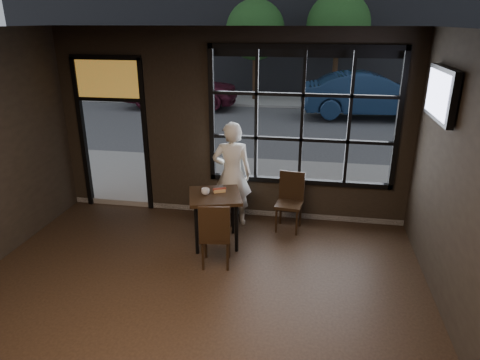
% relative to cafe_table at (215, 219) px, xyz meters
% --- Properties ---
extents(floor, '(6.00, 7.00, 0.02)m').
position_rel_cafe_table_xyz_m(floor, '(0.02, -2.39, -0.42)').
color(floor, black).
rests_on(floor, ground).
extents(ceiling, '(6.00, 7.00, 0.02)m').
position_rel_cafe_table_xyz_m(ceiling, '(0.02, -2.39, 2.80)').
color(ceiling, black).
rests_on(ceiling, ground).
extents(window_frame, '(3.06, 0.12, 2.28)m').
position_rel_cafe_table_xyz_m(window_frame, '(1.22, 1.11, 1.39)').
color(window_frame, black).
rests_on(window_frame, ground).
extents(stained_transom, '(1.20, 0.06, 0.70)m').
position_rel_cafe_table_xyz_m(stained_transom, '(-2.08, 1.11, 1.94)').
color(stained_transom, orange).
rests_on(stained_transom, ground).
extents(street_asphalt, '(60.00, 41.00, 0.04)m').
position_rel_cafe_table_xyz_m(street_asphalt, '(0.02, 21.61, -0.43)').
color(street_asphalt, '#545456').
rests_on(street_asphalt, ground).
extents(cafe_table, '(0.94, 0.94, 0.83)m').
position_rel_cafe_table_xyz_m(cafe_table, '(0.00, 0.00, 0.00)').
color(cafe_table, black).
rests_on(cafe_table, floor).
extents(chair_near, '(0.48, 0.48, 0.98)m').
position_rel_cafe_table_xyz_m(chair_near, '(0.15, -0.60, 0.08)').
color(chair_near, black).
rests_on(chair_near, floor).
extents(chair_window, '(0.47, 0.47, 0.96)m').
position_rel_cafe_table_xyz_m(chair_window, '(1.09, 0.65, 0.07)').
color(chair_window, black).
rests_on(chair_window, floor).
extents(man, '(0.70, 0.51, 1.77)m').
position_rel_cafe_table_xyz_m(man, '(0.12, 0.74, 0.47)').
color(man, silver).
rests_on(man, floor).
extents(hotdog, '(0.22, 0.16, 0.06)m').
position_rel_cafe_table_xyz_m(hotdog, '(0.05, 0.10, 0.44)').
color(hotdog, tan).
rests_on(hotdog, cafe_table).
extents(cup, '(0.16, 0.16, 0.10)m').
position_rel_cafe_table_xyz_m(cup, '(-0.14, -0.03, 0.46)').
color(cup, silver).
rests_on(cup, cafe_table).
extents(tv, '(0.13, 1.12, 0.65)m').
position_rel_cafe_table_xyz_m(tv, '(2.95, -0.09, 2.01)').
color(tv, black).
rests_on(tv, wall_right).
extents(navy_car, '(4.73, 2.01, 1.52)m').
position_rel_cafe_table_xyz_m(navy_car, '(3.27, 9.62, 0.45)').
color(navy_car, '#142846').
rests_on(navy_car, street_asphalt).
extents(maroon_car, '(4.55, 1.95, 1.53)m').
position_rel_cafe_table_xyz_m(maroon_car, '(-3.77, 10.37, 0.45)').
color(maroon_car, '#4F1526').
rests_on(maroon_car, street_asphalt).
extents(tree_left, '(2.39, 2.39, 4.09)m').
position_rel_cafe_table_xyz_m(tree_left, '(-1.12, 12.49, 2.47)').
color(tree_left, '#332114').
rests_on(tree_left, street_asphalt).
extents(tree_right, '(2.55, 2.55, 4.36)m').
position_rel_cafe_table_xyz_m(tree_right, '(2.20, 12.88, 2.66)').
color(tree_right, '#332114').
rests_on(tree_right, street_asphalt).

